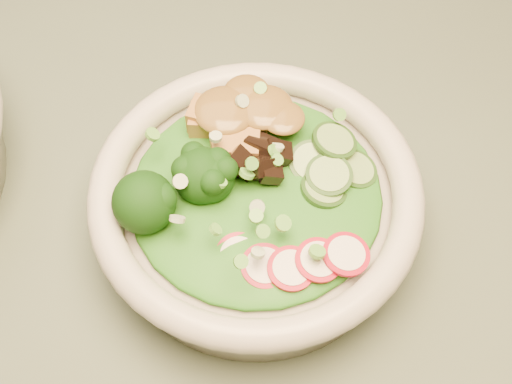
{
  "coord_description": "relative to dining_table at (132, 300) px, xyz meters",
  "views": [
    {
      "loc": [
        0.14,
        -0.26,
        1.24
      ],
      "look_at": [
        0.11,
        0.02,
        0.8
      ],
      "focal_mm": 50.0,
      "sensor_mm": 36.0,
      "label": 1
    }
  ],
  "objects": [
    {
      "name": "cucumber_slices",
      "position": [
        0.17,
        0.04,
        0.18
      ],
      "size": [
        0.08,
        0.08,
        0.03
      ],
      "primitive_type": null,
      "rotation": [
        0.0,
        0.0,
        0.39
      ],
      "color": "#88BE69",
      "rests_on": "salad_bowl"
    },
    {
      "name": "radish_slices",
      "position": [
        0.13,
        -0.04,
        0.17
      ],
      "size": [
        0.11,
        0.07,
        0.02
      ],
      "primitive_type": null,
      "rotation": [
        0.0,
        0.0,
        0.39
      ],
      "color": "#A30C21",
      "rests_on": "salad_bowl"
    },
    {
      "name": "broccoli_florets",
      "position": [
        0.06,
        0.0,
        0.18
      ],
      "size": [
        0.09,
        0.09,
        0.04
      ],
      "primitive_type": null,
      "rotation": [
        0.0,
        0.0,
        0.39
      ],
      "color": "black",
      "rests_on": "salad_bowl"
    },
    {
      "name": "tofu_cubes",
      "position": [
        0.1,
        0.08,
        0.18
      ],
      "size": [
        0.1,
        0.08,
        0.03
      ],
      "primitive_type": null,
      "rotation": [
        0.0,
        0.0,
        0.39
      ],
      "color": "olive",
      "rests_on": "salad_bowl"
    },
    {
      "name": "lettuce_bed",
      "position": [
        0.11,
        0.02,
        0.17
      ],
      "size": [
        0.19,
        0.19,
        0.02
      ],
      "primitive_type": "ellipsoid",
      "color": "#195712",
      "rests_on": "salad_bowl"
    },
    {
      "name": "scallion_garnish",
      "position": [
        0.11,
        0.02,
        0.19
      ],
      "size": [
        0.18,
        0.18,
        0.02
      ],
      "primitive_type": null,
      "color": "#5EAC3C",
      "rests_on": "salad_bowl"
    },
    {
      "name": "mushroom_heap",
      "position": [
        0.11,
        0.03,
        0.18
      ],
      "size": [
        0.08,
        0.08,
        0.04
      ],
      "primitive_type": null,
      "rotation": [
        0.0,
        0.0,
        0.39
      ],
      "color": "black",
      "rests_on": "salad_bowl"
    },
    {
      "name": "dining_table",
      "position": [
        0.0,
        0.0,
        0.0
      ],
      "size": [
        1.2,
        0.8,
        0.75
      ],
      "color": "black",
      "rests_on": "ground"
    },
    {
      "name": "peanut_sauce",
      "position": [
        0.1,
        0.08,
        0.19
      ],
      "size": [
        0.06,
        0.05,
        0.01
      ],
      "primitive_type": "ellipsoid",
      "color": "brown",
      "rests_on": "tofu_cubes"
    },
    {
      "name": "salad_bowl",
      "position": [
        0.11,
        0.02,
        0.15
      ],
      "size": [
        0.25,
        0.25,
        0.07
      ],
      "rotation": [
        0.0,
        0.0,
        0.39
      ],
      "color": "beige",
      "rests_on": "dining_table"
    }
  ]
}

